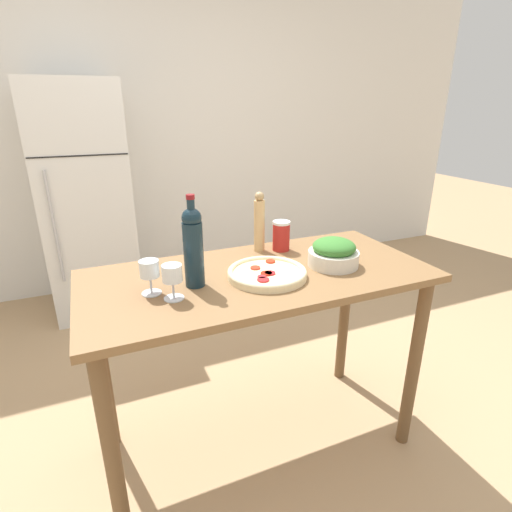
# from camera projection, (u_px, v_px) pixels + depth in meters

# --- Properties ---
(ground_plane) EXTENTS (14.00, 14.00, 0.00)m
(ground_plane) POSITION_uv_depth(u_px,v_px,m) (259.00, 440.00, 1.93)
(ground_plane) COLOR tan
(wall_back) EXTENTS (6.40, 0.06, 2.60)m
(wall_back) POSITION_uv_depth(u_px,v_px,m) (155.00, 132.00, 3.34)
(wall_back) COLOR silver
(wall_back) RESTS_ON ground_plane
(refrigerator) EXTENTS (0.61, 0.67, 1.68)m
(refrigerator) POSITION_uv_depth(u_px,v_px,m) (86.00, 202.00, 2.96)
(refrigerator) COLOR silver
(refrigerator) RESTS_ON ground_plane
(prep_counter) EXTENTS (1.40, 0.65, 0.88)m
(prep_counter) POSITION_uv_depth(u_px,v_px,m) (259.00, 303.00, 1.66)
(prep_counter) COLOR brown
(prep_counter) RESTS_ON ground_plane
(wine_bottle) EXTENTS (0.07, 0.07, 0.35)m
(wine_bottle) POSITION_uv_depth(u_px,v_px,m) (193.00, 245.00, 1.44)
(wine_bottle) COLOR #142833
(wine_bottle) RESTS_ON prep_counter
(wine_glass_near) EXTENTS (0.07, 0.07, 0.13)m
(wine_glass_near) POSITION_uv_depth(u_px,v_px,m) (172.00, 276.00, 1.36)
(wine_glass_near) COLOR silver
(wine_glass_near) RESTS_ON prep_counter
(wine_glass_far) EXTENTS (0.07, 0.07, 0.13)m
(wine_glass_far) POSITION_uv_depth(u_px,v_px,m) (150.00, 271.00, 1.40)
(wine_glass_far) COLOR silver
(wine_glass_far) RESTS_ON prep_counter
(pepper_mill) EXTENTS (0.05, 0.05, 0.28)m
(pepper_mill) POSITION_uv_depth(u_px,v_px,m) (259.00, 223.00, 1.81)
(pepper_mill) COLOR tan
(pepper_mill) RESTS_ON prep_counter
(salad_bowl) EXTENTS (0.21, 0.21, 0.12)m
(salad_bowl) POSITION_uv_depth(u_px,v_px,m) (334.00, 253.00, 1.66)
(salad_bowl) COLOR silver
(salad_bowl) RESTS_ON prep_counter
(homemade_pizza) EXTENTS (0.31, 0.31, 0.03)m
(homemade_pizza) POSITION_uv_depth(u_px,v_px,m) (267.00, 273.00, 1.56)
(homemade_pizza) COLOR beige
(homemade_pizza) RESTS_ON prep_counter
(salt_canister) EXTENTS (0.08, 0.08, 0.14)m
(salt_canister) POSITION_uv_depth(u_px,v_px,m) (281.00, 236.00, 1.84)
(salt_canister) COLOR #B2231E
(salt_canister) RESTS_ON prep_counter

